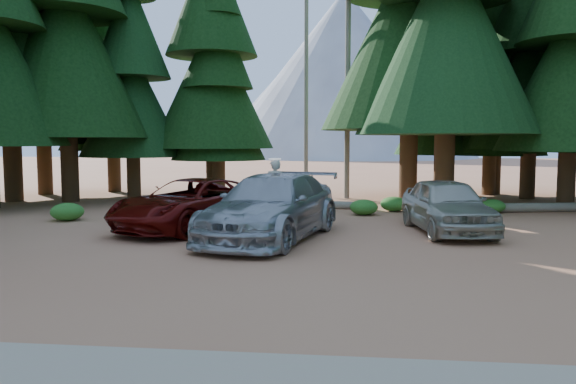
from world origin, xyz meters
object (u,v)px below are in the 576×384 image
object	(u,v)px
silver_minivan_right	(447,205)
frisbee_player	(275,188)
log_left	(254,205)
log_right	(522,208)
log_mid	(313,204)
silver_minivan_center	(271,207)
red_pickup	(191,204)

from	to	relation	value
silver_minivan_right	frisbee_player	distance (m)	4.98
silver_minivan_right	log_left	bearing A→B (deg)	135.30
frisbee_player	log_right	size ratio (longest dim) A/B	0.31
log_mid	log_right	world-z (taller)	log_right
silver_minivan_center	log_right	xyz separation A→B (m)	(8.46, 6.65, -0.69)
log_left	log_right	xyz separation A→B (m)	(10.04, 0.15, 0.03)
log_left	log_mid	size ratio (longest dim) A/B	1.12
red_pickup	silver_minivan_center	distance (m)	2.96
red_pickup	frisbee_player	size ratio (longest dim) A/B	3.19
red_pickup	log_left	distance (m)	5.22
silver_minivan_right	log_mid	xyz separation A→B (m)	(-4.21, 5.47, -0.64)
frisbee_player	log_right	world-z (taller)	frisbee_player
red_pickup	log_mid	xyz separation A→B (m)	(3.26, 5.70, -0.60)
silver_minivan_center	log_mid	xyz separation A→B (m)	(0.66, 7.12, -0.71)
log_left	log_mid	distance (m)	2.32
red_pickup	log_left	world-z (taller)	red_pickup
silver_minivan_right	silver_minivan_center	bearing A→B (deg)	-169.03
silver_minivan_center	frisbee_player	xyz separation A→B (m)	(-0.05, 1.12, 0.41)
frisbee_player	log_mid	size ratio (longest dim) A/B	0.46
silver_minivan_right	log_right	size ratio (longest dim) A/B	0.85
frisbee_player	silver_minivan_right	bearing A→B (deg)	170.99
log_left	log_mid	bearing A→B (deg)	4.56
log_mid	frisbee_player	bearing A→B (deg)	-88.86
red_pickup	silver_minivan_right	distance (m)	7.47
silver_minivan_center	log_left	world-z (taller)	silver_minivan_center
silver_minivan_center	silver_minivan_right	bearing A→B (deg)	32.61
red_pickup	log_mid	distance (m)	6.60
log_left	log_mid	xyz separation A→B (m)	(2.24, 0.62, 0.00)
red_pickup	silver_minivan_right	bearing A→B (deg)	26.16
silver_minivan_right	log_left	xyz separation A→B (m)	(-6.45, 4.85, -0.64)
red_pickup	silver_minivan_right	xyz separation A→B (m)	(7.47, 0.24, 0.03)
red_pickup	log_right	size ratio (longest dim) A/B	1.00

